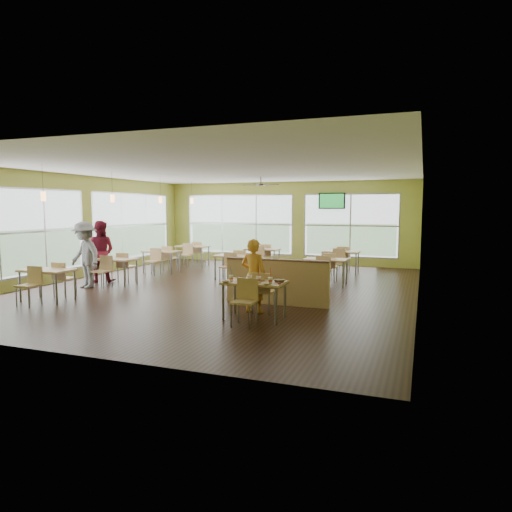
% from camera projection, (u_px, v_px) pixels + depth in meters
% --- Properties ---
extents(room, '(12.00, 12.04, 3.20)m').
position_uv_depth(room, '(224.00, 230.00, 12.31)').
color(room, black).
rests_on(room, ground).
extents(window_bays, '(9.24, 10.24, 2.38)m').
position_uv_depth(window_bays, '(191.00, 228.00, 16.10)').
color(window_bays, white).
rests_on(window_bays, room).
extents(main_table, '(1.22, 1.52, 0.87)m').
position_uv_depth(main_table, '(254.00, 288.00, 8.92)').
color(main_table, '#D9AF75').
rests_on(main_table, floor).
extents(half_wall_divider, '(2.40, 0.14, 1.04)m').
position_uv_depth(half_wall_divider, '(277.00, 282.00, 10.29)').
color(half_wall_divider, '#D9AF75').
rests_on(half_wall_divider, floor).
extents(dining_tables, '(6.92, 8.72, 0.87)m').
position_uv_depth(dining_tables, '(216.00, 257.00, 14.37)').
color(dining_tables, '#D9AF75').
rests_on(dining_tables, floor).
extents(pendant_lights, '(0.11, 7.31, 0.86)m').
position_uv_depth(pendant_lights, '(137.00, 199.00, 13.94)').
color(pendant_lights, '#2D2119').
rests_on(pendant_lights, ceiling).
extents(ceiling_fan, '(1.25, 1.25, 0.29)m').
position_uv_depth(ceiling_fan, '(261.00, 185.00, 14.97)').
color(ceiling_fan, '#2D2119').
rests_on(ceiling_fan, ceiling).
extents(tv_backwall, '(1.00, 0.07, 0.60)m').
position_uv_depth(tv_backwall, '(332.00, 201.00, 17.10)').
color(tv_backwall, black).
rests_on(tv_backwall, wall_back).
extents(man_plaid, '(0.60, 0.43, 1.55)m').
position_uv_depth(man_plaid, '(254.00, 276.00, 9.50)').
color(man_plaid, orange).
rests_on(man_plaid, floor).
extents(patron_maroon, '(1.06, 0.93, 1.81)m').
position_uv_depth(patron_maroon, '(100.00, 252.00, 13.43)').
color(patron_maroon, maroon).
rests_on(patron_maroon, floor).
extents(patron_grey, '(1.33, 1.01, 1.82)m').
position_uv_depth(patron_grey, '(85.00, 255.00, 12.45)').
color(patron_grey, slate).
rests_on(patron_grey, floor).
extents(cup_blue, '(0.09, 0.09, 0.31)m').
position_uv_depth(cup_blue, '(231.00, 278.00, 8.94)').
color(cup_blue, white).
rests_on(cup_blue, main_table).
extents(cup_yellow, '(0.10, 0.10, 0.34)m').
position_uv_depth(cup_yellow, '(249.00, 278.00, 8.87)').
color(cup_yellow, white).
rests_on(cup_yellow, main_table).
extents(cup_red_near, '(0.10, 0.10, 0.34)m').
position_uv_depth(cup_red_near, '(259.00, 279.00, 8.72)').
color(cup_red_near, white).
rests_on(cup_red_near, main_table).
extents(cup_red_far, '(0.09, 0.09, 0.33)m').
position_uv_depth(cup_red_far, '(270.00, 280.00, 8.63)').
color(cup_red_far, white).
rests_on(cup_red_far, main_table).
extents(food_basket, '(0.22, 0.22, 0.05)m').
position_uv_depth(food_basket, '(279.00, 281.00, 8.84)').
color(food_basket, black).
rests_on(food_basket, main_table).
extents(ketchup_cup, '(0.06, 0.06, 0.03)m').
position_uv_depth(ketchup_cup, '(279.00, 283.00, 8.59)').
color(ketchup_cup, '#9A250D').
rests_on(ketchup_cup, main_table).
extents(wrapper_left, '(0.17, 0.16, 0.04)m').
position_uv_depth(wrapper_left, '(226.00, 281.00, 8.79)').
color(wrapper_left, tan).
rests_on(wrapper_left, main_table).
extents(wrapper_mid, '(0.20, 0.18, 0.05)m').
position_uv_depth(wrapper_mid, '(261.00, 280.00, 8.98)').
color(wrapper_mid, tan).
rests_on(wrapper_mid, main_table).
extents(wrapper_right, '(0.15, 0.14, 0.03)m').
position_uv_depth(wrapper_right, '(266.00, 284.00, 8.51)').
color(wrapper_right, tan).
rests_on(wrapper_right, main_table).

